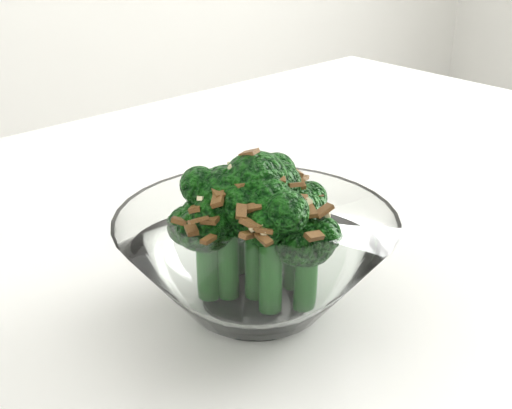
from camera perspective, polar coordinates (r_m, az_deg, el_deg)
name	(u,v)px	position (r m, az deg, el deg)	size (l,w,h in m)	color
table	(265,279)	(0.72, 0.73, -5.95)	(1.38, 1.10, 0.75)	white
broccoli_dish	(257,251)	(0.53, 0.05, -3.72)	(0.21, 0.21, 0.13)	white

